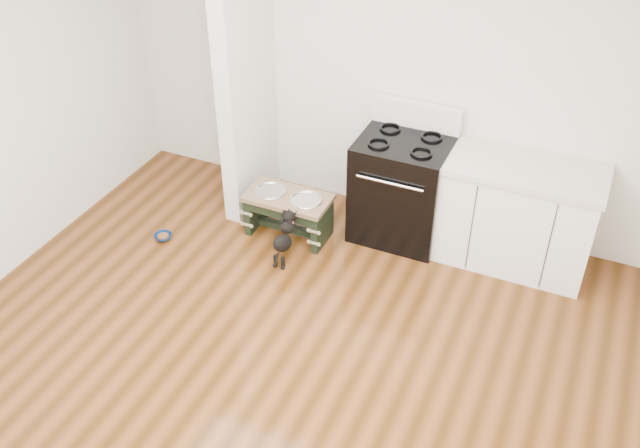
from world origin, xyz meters
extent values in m
plane|color=#42250B|center=(0.00, 0.00, 0.00)|extent=(5.00, 5.00, 0.00)
plane|color=silver|center=(0.00, 2.50, 1.35)|extent=(5.00, 0.00, 5.00)
plane|color=white|center=(0.00, 0.00, 2.70)|extent=(5.00, 5.00, 0.00)
cube|color=silver|center=(-1.18, 2.10, 1.35)|extent=(0.15, 0.80, 2.70)
cube|color=black|center=(0.25, 2.15, 0.46)|extent=(0.76, 0.65, 0.92)
cube|color=black|center=(0.25, 1.84, 0.40)|extent=(0.58, 0.02, 0.50)
cylinder|color=silver|center=(0.25, 1.80, 0.72)|extent=(0.56, 0.02, 0.02)
cube|color=white|center=(0.25, 2.43, 1.03)|extent=(0.76, 0.08, 0.22)
torus|color=black|center=(0.07, 2.01, 0.93)|extent=(0.18, 0.18, 0.02)
torus|color=black|center=(0.43, 2.01, 0.93)|extent=(0.18, 0.18, 0.02)
torus|color=black|center=(0.07, 2.29, 0.93)|extent=(0.18, 0.18, 0.02)
torus|color=black|center=(0.43, 2.29, 0.93)|extent=(0.18, 0.18, 0.02)
cube|color=white|center=(1.23, 2.18, 0.43)|extent=(1.20, 0.60, 0.86)
cube|color=beige|center=(1.23, 2.18, 0.89)|extent=(1.24, 0.64, 0.05)
cube|color=black|center=(1.23, 1.92, 0.05)|extent=(1.20, 0.06, 0.10)
cube|color=black|center=(-0.95, 1.74, 0.18)|extent=(0.06, 0.35, 0.36)
cube|color=black|center=(-0.30, 1.74, 0.18)|extent=(0.06, 0.35, 0.36)
cube|color=black|center=(-0.62, 1.57, 0.32)|extent=(0.58, 0.03, 0.09)
cube|color=black|center=(-0.62, 1.74, 0.06)|extent=(0.58, 0.06, 0.06)
cube|color=brown|center=(-0.62, 1.74, 0.38)|extent=(0.73, 0.39, 0.04)
cylinder|color=silver|center=(-0.80, 1.74, 0.38)|extent=(0.25, 0.25, 0.05)
cylinder|color=silver|center=(-0.45, 1.74, 0.38)|extent=(0.25, 0.25, 0.05)
torus|color=silver|center=(-0.80, 1.74, 0.41)|extent=(0.29, 0.29, 0.02)
torus|color=silver|center=(-0.45, 1.74, 0.41)|extent=(0.29, 0.29, 0.02)
cylinder|color=black|center=(-0.53, 1.28, 0.06)|extent=(0.03, 0.03, 0.11)
cylinder|color=black|center=(-0.46, 1.28, 0.06)|extent=(0.03, 0.03, 0.11)
sphere|color=black|center=(-0.53, 1.27, 0.01)|extent=(0.04, 0.04, 0.04)
sphere|color=black|center=(-0.46, 1.27, 0.01)|extent=(0.04, 0.04, 0.04)
ellipsoid|color=black|center=(-0.49, 1.35, 0.20)|extent=(0.13, 0.30, 0.26)
sphere|color=black|center=(-0.49, 1.45, 0.31)|extent=(0.12, 0.12, 0.12)
sphere|color=black|center=(-0.49, 1.48, 0.39)|extent=(0.10, 0.10, 0.10)
sphere|color=black|center=(-0.53, 1.55, 0.39)|extent=(0.04, 0.04, 0.04)
sphere|color=black|center=(-0.46, 1.55, 0.39)|extent=(0.04, 0.04, 0.04)
cylinder|color=black|center=(-0.49, 1.24, 0.12)|extent=(0.02, 0.08, 0.10)
torus|color=#DA4076|center=(-0.49, 1.47, 0.35)|extent=(0.10, 0.06, 0.09)
imported|color=navy|center=(-1.60, 1.21, 0.02)|extent=(0.17, 0.17, 0.05)
cylinder|color=#4F3316|center=(-1.60, 1.21, 0.03)|extent=(0.10, 0.10, 0.02)
camera|label=1|loc=(1.69, -2.77, 3.79)|focal=40.00mm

